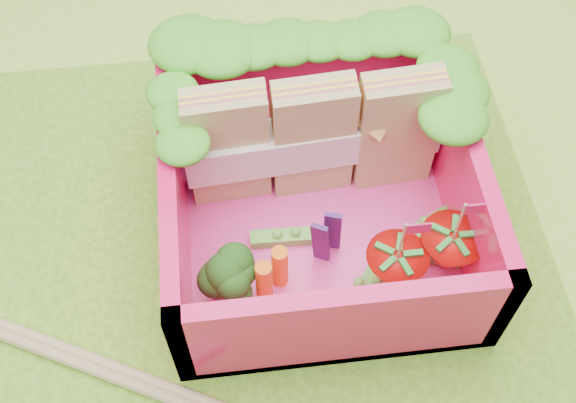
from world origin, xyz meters
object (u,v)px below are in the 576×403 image
Objects in this scene: sandwich_stack at (314,138)px; broccoli at (227,278)px; bento_box at (320,195)px; strawberry_left at (394,271)px; strawberry_right at (448,253)px; chopsticks at (0,329)px.

sandwich_stack reaches higher than broccoli.
bento_box is 2.62× the size of strawberry_left.
sandwich_stack is 2.24× the size of strawberry_right.
bento_box is at bearing -91.23° from sandwich_stack.
chopsticks is (-1.89, -0.05, -0.17)m from strawberry_right.
strawberry_right reaches higher than bento_box.
sandwich_stack reaches higher than bento_box.
strawberry_right is 0.27× the size of chopsticks.
strawberry_left reaches higher than broccoli.
sandwich_stack is at bearing 23.04° from chopsticks.
broccoli is at bearing 1.50° from chopsticks.
strawberry_left is at bearing -2.39° from broccoli.
chopsticks is at bearing -156.96° from sandwich_stack.
broccoli is at bearing -127.31° from sandwich_stack.
chopsticks is at bearing -166.03° from bento_box.
strawberry_left is at bearing -167.12° from strawberry_right.
strawberry_right is at bearing -47.53° from sandwich_stack.
broccoli is at bearing -143.15° from bento_box.
sandwich_stack is 1.55m from chopsticks.
chopsticks is at bearing 179.88° from strawberry_left.
broccoli is 0.62× the size of strawberry_right.
bento_box is 2.56× the size of strawberry_right.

